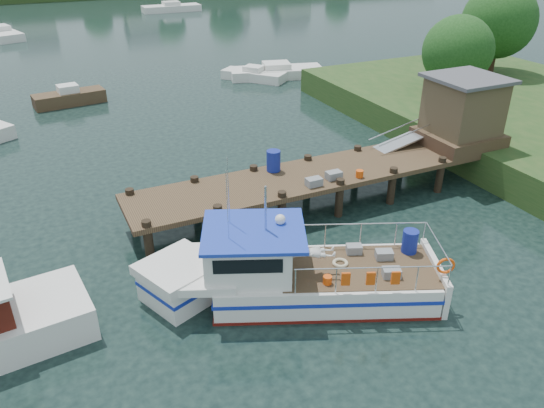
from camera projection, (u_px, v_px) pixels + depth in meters
name	position (u px, v px, depth m)	size (l,w,h in m)	color
ground_plane	(279.00, 212.00, 21.29)	(160.00, 160.00, 0.00)	black
dock	(415.00, 135.00, 22.70)	(16.60, 3.00, 4.78)	#463321
lobster_boat	(287.00, 274.00, 16.09)	(9.12, 5.61, 4.53)	silver
moored_rowboat	(69.00, 97.00, 33.70)	(4.48, 1.99, 1.26)	#463321
moored_far	(171.00, 8.00, 69.35)	(7.54, 2.74, 1.27)	silver
moored_b	(254.00, 75.00, 39.00)	(4.24, 4.61, 1.04)	silver
moored_c	(276.00, 72.00, 39.73)	(7.29, 4.02, 1.09)	silver
moored_d	(0.00, 33.00, 53.33)	(4.40, 7.60, 1.22)	silver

